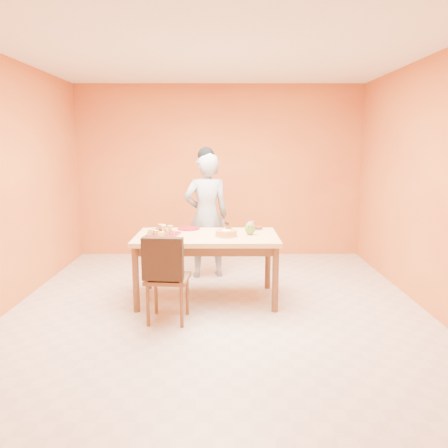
{
  "coord_description": "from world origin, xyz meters",
  "views": [
    {
      "loc": [
        0.06,
        -4.48,
        1.75
      ],
      "look_at": [
        0.07,
        0.3,
        0.9
      ],
      "focal_mm": 35.0,
      "sensor_mm": 36.0,
      "label": 1
    }
  ],
  "objects_px": {
    "pastry_platter": "(163,235)",
    "red_dinner_plate": "(189,229)",
    "person": "(206,216)",
    "egg_ornament": "(250,228)",
    "dining_table": "(207,243)",
    "magenta_glass": "(251,226)",
    "sponge_cake": "(226,233)",
    "dining_chair": "(167,276)",
    "checker_tin": "(258,228)"
  },
  "relations": [
    {
      "from": "pastry_platter",
      "to": "red_dinner_plate",
      "type": "height_order",
      "value": "pastry_platter"
    },
    {
      "from": "person",
      "to": "egg_ornament",
      "type": "xyz_separation_m",
      "value": [
        0.53,
        -0.91,
        0.0
      ]
    },
    {
      "from": "dining_table",
      "to": "magenta_glass",
      "type": "distance_m",
      "value": 0.6
    },
    {
      "from": "pastry_platter",
      "to": "magenta_glass",
      "type": "bearing_deg",
      "value": 15.77
    },
    {
      "from": "pastry_platter",
      "to": "dining_table",
      "type": "bearing_deg",
      "value": 3.92
    },
    {
      "from": "person",
      "to": "pastry_platter",
      "type": "relative_size",
      "value": 4.88
    },
    {
      "from": "sponge_cake",
      "to": "egg_ornament",
      "type": "distance_m",
      "value": 0.29
    },
    {
      "from": "person",
      "to": "sponge_cake",
      "type": "bearing_deg",
      "value": 91.28
    },
    {
      "from": "dining_chair",
      "to": "pastry_platter",
      "type": "distance_m",
      "value": 0.69
    },
    {
      "from": "egg_ornament",
      "to": "sponge_cake",
      "type": "bearing_deg",
      "value": -146.38
    },
    {
      "from": "magenta_glass",
      "to": "person",
      "type": "bearing_deg",
      "value": 129.99
    },
    {
      "from": "dining_table",
      "to": "person",
      "type": "height_order",
      "value": "person"
    },
    {
      "from": "person",
      "to": "dining_chair",
      "type": "bearing_deg",
      "value": 64.82
    },
    {
      "from": "dining_chair",
      "to": "checker_tin",
      "type": "distance_m",
      "value": 1.43
    },
    {
      "from": "egg_ornament",
      "to": "checker_tin",
      "type": "relative_size",
      "value": 1.41
    },
    {
      "from": "dining_chair",
      "to": "egg_ornament",
      "type": "height_order",
      "value": "egg_ornament"
    },
    {
      "from": "dining_table",
      "to": "checker_tin",
      "type": "bearing_deg",
      "value": 29.81
    },
    {
      "from": "person",
      "to": "sponge_cake",
      "type": "relative_size",
      "value": 6.99
    },
    {
      "from": "magenta_glass",
      "to": "dining_chair",
      "type": "bearing_deg",
      "value": -134.92
    },
    {
      "from": "dining_chair",
      "to": "person",
      "type": "xyz_separation_m",
      "value": [
        0.33,
        1.56,
        0.36
      ]
    },
    {
      "from": "pastry_platter",
      "to": "checker_tin",
      "type": "height_order",
      "value": "checker_tin"
    },
    {
      "from": "dining_chair",
      "to": "sponge_cake",
      "type": "bearing_deg",
      "value": 48.3
    },
    {
      "from": "sponge_cake",
      "to": "checker_tin",
      "type": "relative_size",
      "value": 2.29
    },
    {
      "from": "pastry_platter",
      "to": "magenta_glass",
      "type": "xyz_separation_m",
      "value": [
        1.01,
        0.29,
        0.05
      ]
    },
    {
      "from": "red_dinner_plate",
      "to": "person",
      "type": "bearing_deg",
      "value": 71.04
    },
    {
      "from": "dining_chair",
      "to": "magenta_glass",
      "type": "xyz_separation_m",
      "value": [
        0.89,
        0.89,
        0.35
      ]
    },
    {
      "from": "dining_chair",
      "to": "sponge_cake",
      "type": "distance_m",
      "value": 0.88
    },
    {
      "from": "sponge_cake",
      "to": "magenta_glass",
      "type": "relative_size",
      "value": 2.11
    },
    {
      "from": "egg_ornament",
      "to": "checker_tin",
      "type": "bearing_deg",
      "value": 84.99
    },
    {
      "from": "red_dinner_plate",
      "to": "magenta_glass",
      "type": "xyz_separation_m",
      "value": [
        0.75,
        -0.1,
        0.05
      ]
    },
    {
      "from": "pastry_platter",
      "to": "sponge_cake",
      "type": "bearing_deg",
      "value": -3.99
    },
    {
      "from": "magenta_glass",
      "to": "sponge_cake",
      "type": "bearing_deg",
      "value": -131.94
    },
    {
      "from": "pastry_platter",
      "to": "sponge_cake",
      "type": "height_order",
      "value": "sponge_cake"
    },
    {
      "from": "pastry_platter",
      "to": "sponge_cake",
      "type": "relative_size",
      "value": 1.43
    },
    {
      "from": "dining_chair",
      "to": "magenta_glass",
      "type": "distance_m",
      "value": 1.31
    },
    {
      "from": "dining_chair",
      "to": "egg_ornament",
      "type": "xyz_separation_m",
      "value": [
        0.86,
        0.65,
        0.36
      ]
    },
    {
      "from": "egg_ornament",
      "to": "magenta_glass",
      "type": "xyz_separation_m",
      "value": [
        0.03,
        0.24,
        -0.02
      ]
    },
    {
      "from": "dining_table",
      "to": "sponge_cake",
      "type": "distance_m",
      "value": 0.27
    },
    {
      "from": "dining_table",
      "to": "red_dinner_plate",
      "type": "xyz_separation_m",
      "value": [
        -0.23,
        0.35,
        0.1
      ]
    },
    {
      "from": "pastry_platter",
      "to": "checker_tin",
      "type": "bearing_deg",
      "value": 19.2
    },
    {
      "from": "person",
      "to": "egg_ornament",
      "type": "relative_size",
      "value": 11.32
    },
    {
      "from": "dining_table",
      "to": "pastry_platter",
      "type": "relative_size",
      "value": 4.7
    },
    {
      "from": "pastry_platter",
      "to": "egg_ornament",
      "type": "xyz_separation_m",
      "value": [
        0.98,
        0.05,
        0.06
      ]
    },
    {
      "from": "red_dinner_plate",
      "to": "checker_tin",
      "type": "height_order",
      "value": "checker_tin"
    },
    {
      "from": "red_dinner_plate",
      "to": "magenta_glass",
      "type": "bearing_deg",
      "value": -7.41
    },
    {
      "from": "pastry_platter",
      "to": "red_dinner_plate",
      "type": "relative_size",
      "value": 1.28
    },
    {
      "from": "sponge_cake",
      "to": "checker_tin",
      "type": "xyz_separation_m",
      "value": [
        0.39,
        0.43,
        -0.02
      ]
    },
    {
      "from": "dining_table",
      "to": "magenta_glass",
      "type": "bearing_deg",
      "value": 25.82
    },
    {
      "from": "pastry_platter",
      "to": "red_dinner_plate",
      "type": "distance_m",
      "value": 0.46
    },
    {
      "from": "egg_ornament",
      "to": "magenta_glass",
      "type": "height_order",
      "value": "egg_ornament"
    }
  ]
}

